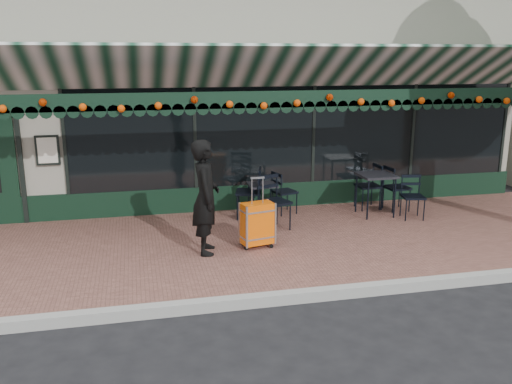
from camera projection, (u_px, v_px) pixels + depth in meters
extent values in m
plane|color=black|center=(306.00, 298.00, 7.29)|extent=(80.00, 80.00, 0.00)
cube|color=brown|center=(270.00, 244.00, 9.17)|extent=(18.00, 4.00, 0.15)
cube|color=#9E9E99|center=(308.00, 295.00, 7.20)|extent=(18.00, 0.16, 0.15)
cube|color=gray|center=(215.00, 92.00, 14.31)|extent=(12.00, 8.00, 4.50)
cube|color=black|center=(304.00, 134.00, 10.91)|extent=(9.20, 0.04, 2.00)
cube|color=silver|center=(47.00, 150.00, 9.86)|extent=(0.42, 0.04, 0.55)
cube|color=black|center=(263.00, 99.00, 9.08)|extent=(12.00, 0.03, 0.28)
cylinder|color=#E43B07|center=(264.00, 101.00, 9.02)|extent=(11.60, 0.12, 0.12)
imported|color=black|center=(206.00, 197.00, 8.37)|extent=(0.50, 0.70, 1.80)
cube|color=#F96007|center=(257.00, 223.00, 8.71)|extent=(0.55, 0.39, 0.67)
cube|color=black|center=(257.00, 245.00, 8.80)|extent=(0.55, 0.39, 0.07)
cube|color=silver|center=(257.00, 190.00, 8.58)|extent=(0.23, 0.08, 0.41)
cube|color=black|center=(376.00, 175.00, 10.41)|extent=(0.66, 0.66, 0.04)
cylinder|color=black|center=(368.00, 200.00, 10.19)|extent=(0.03, 0.03, 0.77)
cylinder|color=black|center=(395.00, 198.00, 10.31)|extent=(0.03, 0.03, 0.77)
cylinder|color=black|center=(356.00, 193.00, 10.71)|extent=(0.03, 0.03, 0.77)
cylinder|color=black|center=(382.00, 192.00, 10.83)|extent=(0.03, 0.03, 0.77)
cube|color=black|center=(262.00, 185.00, 10.31)|extent=(0.53, 0.53, 0.04)
cylinder|color=black|center=(254.00, 205.00, 10.13)|extent=(0.03, 0.03, 0.62)
cylinder|color=black|center=(276.00, 204.00, 10.22)|extent=(0.03, 0.03, 0.62)
cylinder|color=black|center=(249.00, 199.00, 10.55)|extent=(0.03, 0.03, 0.62)
cylinder|color=black|center=(271.00, 198.00, 10.64)|extent=(0.03, 0.03, 0.62)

